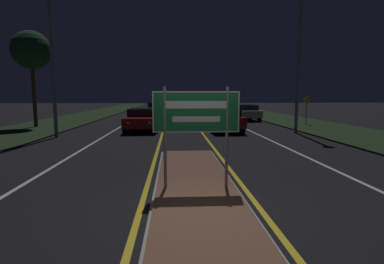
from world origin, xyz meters
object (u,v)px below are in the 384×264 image
object	(u,v)px
car_receding_2	(200,108)
warning_sign	(307,107)
car_approaching_0	(143,119)
streetlight_left_near	(51,31)
car_receding_1	(245,112)
car_approaching_1	(156,109)
car_receding_0	(224,118)
streetlight_right_near	(300,34)
car_receding_3	(220,105)
highway_sign	(196,117)

from	to	relation	value
car_receding_2	warning_sign	world-z (taller)	warning_sign
car_approaching_0	warning_sign	world-z (taller)	warning_sign
streetlight_left_near	car_approaching_0	xyz separation A→B (m)	(4.17, 2.94, -4.62)
streetlight_left_near	car_receding_1	world-z (taller)	streetlight_left_near
car_receding_2	car_approaching_1	size ratio (longest dim) A/B	1.00
car_receding_2	warning_sign	distance (m)	15.13
car_receding_0	car_receding_1	world-z (taller)	car_receding_0
streetlight_left_near	streetlight_right_near	bearing A→B (deg)	4.96
streetlight_right_near	car_approaching_0	world-z (taller)	streetlight_right_near
car_receding_0	car_receding_3	distance (m)	23.96
streetlight_right_near	car_receding_2	xyz separation A→B (m)	(-4.02, 17.78, -4.87)
car_approaching_0	car_approaching_1	size ratio (longest dim) A/B	0.95
highway_sign	car_receding_0	size ratio (longest dim) A/B	0.48
highway_sign	car_receding_1	bearing A→B (deg)	73.44
car_receding_0	car_approaching_1	xyz separation A→B (m)	(-4.99, 13.72, 0.01)
car_receding_2	car_approaching_1	world-z (taller)	car_approaching_1
car_receding_2	car_receding_3	xyz separation A→B (m)	(3.41, 7.36, 0.01)
highway_sign	warning_sign	size ratio (longest dim) A/B	1.11
car_receding_1	car_approaching_1	xyz separation A→B (m)	(-8.17, 5.95, 0.02)
streetlight_right_near	car_receding_2	bearing A→B (deg)	102.74
car_receding_1	car_receding_3	size ratio (longest dim) A/B	1.10
car_receding_0	warning_sign	xyz separation A→B (m)	(6.46, 2.70, 0.57)
highway_sign	car_receding_2	distance (m)	28.23
streetlight_left_near	car_approaching_0	size ratio (longest dim) A/B	1.97
warning_sign	streetlight_right_near	bearing A→B (deg)	-120.88
car_receding_1	car_approaching_0	distance (m)	11.05
highway_sign	streetlight_right_near	world-z (taller)	streetlight_right_near
streetlight_left_near	car_approaching_1	distance (m)	17.44
car_approaching_1	car_receding_3	bearing A→B (deg)	50.06
car_receding_2	car_approaching_1	bearing A→B (deg)	-151.99
car_receding_1	warning_sign	size ratio (longest dim) A/B	2.34
car_receding_0	car_receding_2	bearing A→B (deg)	90.10
car_receding_2	car_approaching_0	bearing A→B (deg)	-107.41
car_approaching_0	car_approaching_1	world-z (taller)	car_approaching_1
streetlight_left_near	car_approaching_0	world-z (taller)	streetlight_left_near
streetlight_left_near	car_receding_3	distance (m)	29.51
car_receding_1	streetlight_left_near	bearing A→B (deg)	-140.17
highway_sign	warning_sign	xyz separation A→B (m)	(9.08, 14.44, -0.38)
car_approaching_1	warning_sign	world-z (taller)	warning_sign
streetlight_left_near	car_receding_1	size ratio (longest dim) A/B	1.82
car_receding_0	warning_sign	bearing A→B (deg)	22.71
highway_sign	streetlight_left_near	world-z (taller)	streetlight_left_near
car_approaching_0	car_approaching_1	distance (m)	13.34
streetlight_left_near	car_receding_2	world-z (taller)	streetlight_left_near
highway_sign	car_receding_2	xyz separation A→B (m)	(2.59, 28.09, -0.96)
warning_sign	car_receding_2	bearing A→B (deg)	115.41
streetlight_right_near	car_receding_3	size ratio (longest dim) A/B	2.06
highway_sign	car_receding_3	xyz separation A→B (m)	(6.00, 35.46, -0.95)
car_receding_3	car_approaching_1	bearing A→B (deg)	-129.94
streetlight_right_near	car_receding_1	bearing A→B (deg)	95.07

